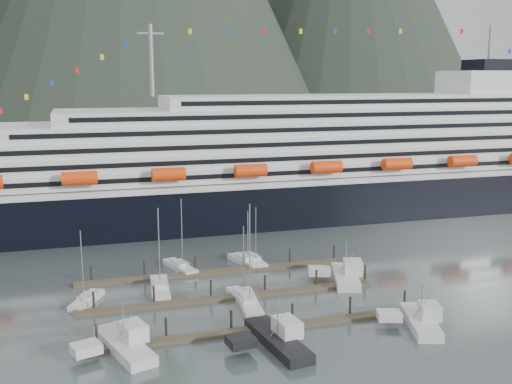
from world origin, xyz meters
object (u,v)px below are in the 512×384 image
Objects in this scene: cruise_ship at (314,168)px; sailboat_g at (254,261)px; trawler_a at (123,344)px; sailboat_e at (180,267)px; trawler_e at (345,275)px; trawler_d at (420,320)px; sailboat_a at (87,301)px; sailboat_d at (249,303)px; sailboat_f at (245,261)px; sailboat_b at (160,289)px; trawler_c at (277,339)px; sailboat_c at (242,297)px.

cruise_ship is 45.18m from sailboat_g.
sailboat_e is at bearing -39.95° from trawler_a.
trawler_e is at bearing -136.05° from sailboat_e.
trawler_d is at bearing -99.86° from cruise_ship.
sailboat_d is (23.89, -8.21, 0.04)m from sailboat_a.
trawler_a is at bearing 131.72° from trawler_e.
sailboat_b is at bearing 104.32° from sailboat_f.
sailboat_d reaches higher than sailboat_b.
sailboat_a is 32.72m from trawler_c.
cruise_ship is 15.20× the size of sailboat_e.
sailboat_f is at bearing -128.59° from cruise_ship.
sailboat_c is at bearing -176.35° from sailboat_e.
sailboat_e is (-7.13, 20.53, -0.03)m from sailboat_d.
sailboat_c reaches higher than sailboat_a.
sailboat_c is 1.10× the size of sailboat_g.
sailboat_e is at bearing -20.98° from sailboat_b.
trawler_e is at bearing -92.10° from sailboat_b.
sailboat_d is at bearing -178.18° from sailboat_e.
cruise_ship reaches higher than trawler_e.
sailboat_g is at bearing -30.59° from sailboat_c.
sailboat_c is 0.75× the size of sailboat_d.
sailboat_c is 0.93× the size of trawler_a.
trawler_a is 40.90m from trawler_d.
sailboat_e is 0.97× the size of trawler_c.
sailboat_f is at bearing -107.32° from sailboat_e.
sailboat_e is 1.22× the size of sailboat_g.
trawler_e is (19.37, 3.39, 0.57)m from sailboat_c.
sailboat_a is 25.26m from sailboat_d.
cruise_ship is at bearing -56.53° from trawler_a.
cruise_ship is 16.71× the size of trawler_e.
trawler_c is at bearing 154.67° from sailboat_f.
trawler_c is at bearing -119.85° from trawler_a.
sailboat_d is (12.21, -10.21, 0.00)m from sailboat_b.
trawler_e is at bearing -152.40° from sailboat_f.
trawler_a is (-19.71, -10.33, 0.46)m from sailboat_d.
trawler_d is at bearing -121.35° from sailboat_b.
sailboat_f is 0.95× the size of sailboat_g.
sailboat_a is 42.98m from trawler_e.
sailboat_a is at bearing 68.88° from sailboat_c.
trawler_e is (26.17, -14.34, 0.55)m from sailboat_e.
trawler_e is (-1.94, 20.61, 0.08)m from trawler_d.
sailboat_f is at bearing -54.18° from sailboat_b.
sailboat_b is (11.68, 1.99, 0.03)m from sailboat_a.
trawler_a reaches higher than trawler_c.
sailboat_e is (-6.80, 17.73, 0.02)m from sailboat_c.
trawler_c is 21.31m from trawler_d.
sailboat_a is 20.80m from sailboat_e.
sailboat_a is at bearing -5.08° from trawler_a.
trawler_a is (-52.85, -65.81, -11.13)m from cruise_ship.
sailboat_a is 0.83× the size of sailboat_b.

